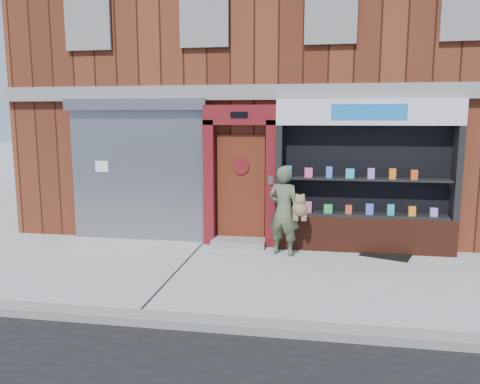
# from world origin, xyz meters

# --- Properties ---
(ground) EXTENTS (80.00, 80.00, 0.00)m
(ground) POSITION_xyz_m (0.00, 0.00, 0.00)
(ground) COLOR #9E9E99
(ground) RESTS_ON ground
(curb) EXTENTS (60.00, 0.30, 0.12)m
(curb) POSITION_xyz_m (0.00, -2.15, 0.06)
(curb) COLOR gray
(curb) RESTS_ON ground
(building) EXTENTS (12.00, 8.16, 8.00)m
(building) POSITION_xyz_m (-0.00, 5.99, 4.00)
(building) COLOR #522012
(building) RESTS_ON ground
(shutter_bay) EXTENTS (3.10, 0.30, 3.04)m
(shutter_bay) POSITION_xyz_m (-3.00, 1.93, 1.72)
(shutter_bay) COLOR gray
(shutter_bay) RESTS_ON ground
(red_door_bay) EXTENTS (1.52, 0.58, 2.90)m
(red_door_bay) POSITION_xyz_m (-0.75, 1.86, 1.46)
(red_door_bay) COLOR #580F13
(red_door_bay) RESTS_ON ground
(pharmacy_bay) EXTENTS (3.50, 0.41, 3.00)m
(pharmacy_bay) POSITION_xyz_m (1.75, 1.81, 1.37)
(pharmacy_bay) COLOR #562314
(pharmacy_bay) RESTS_ON ground
(woman) EXTENTS (0.83, 0.59, 1.74)m
(woman) POSITION_xyz_m (0.22, 1.26, 0.88)
(woman) COLOR #515E3E
(woman) RESTS_ON ground
(doormat) EXTENTS (1.06, 0.90, 0.02)m
(doormat) POSITION_xyz_m (2.18, 1.55, 0.01)
(doormat) COLOR black
(doormat) RESTS_ON ground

